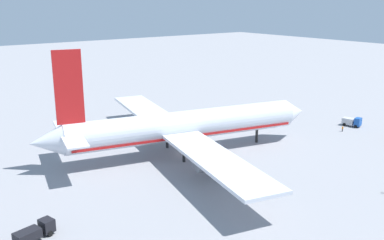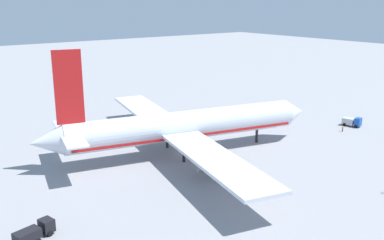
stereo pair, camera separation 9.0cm
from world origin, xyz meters
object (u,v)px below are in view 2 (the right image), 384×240
airliner (181,126)px  ground_worker_2 (343,129)px  service_truck_4 (35,231)px  service_truck_3 (352,122)px

airliner → ground_worker_2: bearing=-14.9°
airliner → service_truck_4: airliner is taller
ground_worker_2 → service_truck_4: bearing=-176.4°
airliner → ground_worker_2: size_ratio=49.37×
ground_worker_2 → airliner: bearing=165.1°
airliner → service_truck_4: (-41.63, -18.36, -5.63)m
service_truck_3 → ground_worker_2: service_truck_3 is taller
service_truck_3 → service_truck_4: service_truck_3 is taller
airliner → service_truck_3: bearing=-11.5°
service_truck_4 → ground_worker_2: service_truck_4 is taller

